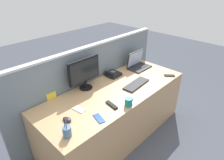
% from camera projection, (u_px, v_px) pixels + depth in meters
% --- Properties ---
extents(ground_plane, '(10.00, 10.00, 0.00)m').
position_uv_depth(ground_plane, '(115.00, 132.00, 2.76)').
color(ground_plane, '#424751').
extents(desk, '(2.01, 0.78, 0.70)m').
position_uv_depth(desk, '(115.00, 113.00, 2.59)').
color(desk, tan).
rests_on(desk, ground_plane).
extents(cubicle_divider, '(2.44, 0.08, 1.17)m').
position_uv_depth(cubicle_divider, '(92.00, 86.00, 2.74)').
color(cubicle_divider, slate).
rests_on(cubicle_divider, ground_plane).
extents(desktop_monitor, '(0.45, 0.16, 0.39)m').
position_uv_depth(desktop_monitor, '(84.00, 72.00, 2.36)').
color(desktop_monitor, black).
rests_on(desktop_monitor, desk).
extents(laptop, '(0.34, 0.23, 0.25)m').
position_uv_depth(laptop, '(138.00, 63.00, 2.97)').
color(laptop, '#232328').
rests_on(laptop, desk).
extents(desk_phone, '(0.19, 0.18, 0.08)m').
position_uv_depth(desk_phone, '(113.00, 74.00, 2.74)').
color(desk_phone, black).
rests_on(desk_phone, desk).
extents(keyboard_main, '(0.42, 0.18, 0.02)m').
position_uv_depth(keyboard_main, '(136.00, 84.00, 2.53)').
color(keyboard_main, '#232328').
rests_on(keyboard_main, desk).
extents(computer_mouse_right_hand, '(0.08, 0.11, 0.03)m').
position_uv_depth(computer_mouse_right_hand, '(67.00, 119.00, 1.91)').
color(computer_mouse_right_hand, '#232328').
rests_on(computer_mouse_right_hand, desk).
extents(pen_cup, '(0.08, 0.08, 0.19)m').
position_uv_depth(pen_cup, '(67.00, 132.00, 1.71)').
color(pen_cup, '#4C7093').
rests_on(pen_cup, desk).
extents(cell_phone_white_slab, '(0.09, 0.14, 0.01)m').
position_uv_depth(cell_phone_white_slab, '(79.00, 109.00, 2.07)').
color(cell_phone_white_slab, silver).
rests_on(cell_phone_white_slab, desk).
extents(cell_phone_black_slab, '(0.14, 0.15, 0.01)m').
position_uv_depth(cell_phone_black_slab, '(169.00, 76.00, 2.75)').
color(cell_phone_black_slab, black).
rests_on(cell_phone_black_slab, desk).
extents(cell_phone_blue_case, '(0.10, 0.16, 0.01)m').
position_uv_depth(cell_phone_blue_case, '(99.00, 118.00, 1.94)').
color(cell_phone_blue_case, blue).
rests_on(cell_phone_blue_case, desk).
extents(tv_remote, '(0.07, 0.17, 0.02)m').
position_uv_depth(tv_remote, '(112.00, 105.00, 2.13)').
color(tv_remote, black).
rests_on(tv_remote, desk).
extents(coffee_mug, '(0.12, 0.09, 0.09)m').
position_uv_depth(coffee_mug, '(129.00, 102.00, 2.12)').
color(coffee_mug, '#197A84').
rests_on(coffee_mug, desk).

